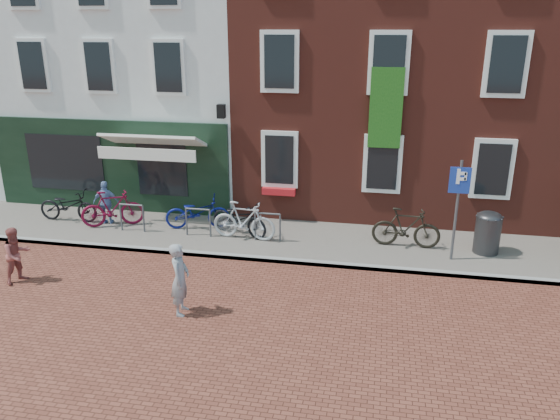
% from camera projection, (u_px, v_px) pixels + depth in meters
% --- Properties ---
extents(ground, '(80.00, 80.00, 0.00)m').
position_uv_depth(ground, '(239.00, 260.00, 13.83)').
color(ground, brown).
extents(sidewalk, '(24.00, 3.00, 0.10)m').
position_uv_depth(sidewalk, '(287.00, 240.00, 15.03)').
color(sidewalk, slate).
rests_on(sidewalk, ground).
extents(building_stucco, '(8.00, 8.00, 9.00)m').
position_uv_depth(building_stucco, '(155.00, 62.00, 19.76)').
color(building_stucco, silver).
rests_on(building_stucco, ground).
extents(building_brick_mid, '(6.00, 8.00, 10.00)m').
position_uv_depth(building_brick_mid, '(345.00, 49.00, 18.34)').
color(building_brick_mid, maroon).
rests_on(building_brick_mid, ground).
extents(building_brick_right, '(6.00, 8.00, 10.00)m').
position_uv_depth(building_brick_right, '(531.00, 50.00, 17.27)').
color(building_brick_right, maroon).
rests_on(building_brick_right, ground).
extents(litter_bin, '(0.65, 0.65, 1.20)m').
position_uv_depth(litter_bin, '(488.00, 230.00, 13.88)').
color(litter_bin, '#333335').
rests_on(litter_bin, sidewalk).
extents(parking_sign, '(0.50, 0.08, 2.59)m').
position_uv_depth(parking_sign, '(458.00, 196.00, 13.09)').
color(parking_sign, '#4C4C4F').
rests_on(parking_sign, sidewalk).
extents(woman, '(0.43, 0.61, 1.57)m').
position_uv_depth(woman, '(180.00, 279.00, 11.05)').
color(woman, gray).
rests_on(woman, ground).
extents(boy, '(0.73, 0.80, 1.35)m').
position_uv_depth(boy, '(17.00, 255.00, 12.49)').
color(boy, '#984943').
rests_on(boy, ground).
extents(cafe_person, '(0.81, 0.44, 1.32)m').
position_uv_depth(cafe_person, '(106.00, 202.00, 15.94)').
color(cafe_person, '#738FBF').
rests_on(cafe_person, sidewalk).
extents(bicycle_0, '(1.87, 0.66, 0.98)m').
position_uv_depth(bicycle_0, '(68.00, 205.00, 16.20)').
color(bicycle_0, black).
rests_on(bicycle_0, sidewalk).
extents(bicycle_1, '(1.85, 1.22, 1.09)m').
position_uv_depth(bicycle_1, '(112.00, 209.00, 15.76)').
color(bicycle_1, maroon).
rests_on(bicycle_1, sidewalk).
extents(bicycle_2, '(1.97, 1.12, 0.98)m').
position_uv_depth(bicycle_2, '(198.00, 212.00, 15.62)').
color(bicycle_2, '#0B135E').
rests_on(bicycle_2, sidewalk).
extents(bicycle_3, '(1.84, 0.66, 1.09)m').
position_uv_depth(bicycle_3, '(244.00, 221.00, 14.79)').
color(bicycle_3, '#B1B2B4').
rests_on(bicycle_3, sidewalk).
extents(bicycle_4, '(1.97, 1.30, 0.98)m').
position_uv_depth(bicycle_4, '(239.00, 218.00, 15.12)').
color(bicycle_4, black).
rests_on(bicycle_4, sidewalk).
extents(bicycle_5, '(1.82, 0.58, 1.09)m').
position_uv_depth(bicycle_5, '(406.00, 228.00, 14.26)').
color(bicycle_5, black).
rests_on(bicycle_5, sidewalk).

